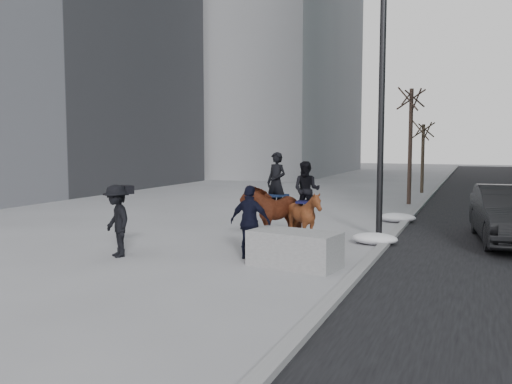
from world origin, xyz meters
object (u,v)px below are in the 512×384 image
at_px(planter, 295,249).
at_px(car_near, 511,215).
at_px(mounted_left, 275,208).
at_px(mounted_right, 305,212).

xyz_separation_m(planter, car_near, (4.60, 4.91, 0.39)).
bearing_deg(mounted_left, planter, -61.34).
relative_size(car_near, mounted_right, 2.12).
bearing_deg(mounted_right, planter, -77.88).
height_order(car_near, mounted_right, mounted_right).
height_order(planter, mounted_right, mounted_right).
relative_size(car_near, mounted_left, 1.92).
bearing_deg(mounted_left, mounted_right, -12.07).
bearing_deg(car_near, mounted_left, -167.11).
xyz_separation_m(mounted_left, mounted_right, (0.95, -0.20, -0.02)).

